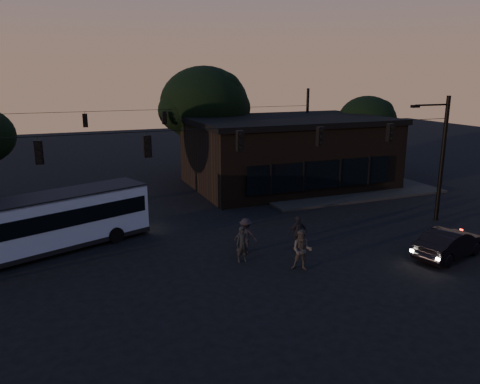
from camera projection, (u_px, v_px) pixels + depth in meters
name	position (u px, v px, depth m)	size (l,w,h in m)	color
ground	(274.00, 279.00, 20.39)	(120.00, 120.00, 0.00)	black
sidewalk_far_right	(332.00, 185.00, 37.33)	(14.00, 10.00, 0.15)	black
building	(288.00, 151.00, 37.37)	(15.40, 10.41, 5.40)	black
tree_behind	(204.00, 104.00, 40.11)	(7.60, 7.60, 9.43)	black
tree_right	(367.00, 121.00, 42.00)	(5.20, 5.20, 6.86)	black
signal_rig_near	(240.00, 163.00, 22.90)	(26.24, 0.30, 7.50)	black
signal_rig_far	(165.00, 132.00, 37.34)	(26.24, 0.30, 7.50)	black
bus	(48.00, 220.00, 23.26)	(10.44, 5.92, 2.89)	#A3AFCF
car	(450.00, 243.00, 22.71)	(1.51, 4.32, 1.42)	black
pedestrian_a	(243.00, 244.00, 22.13)	(0.63, 0.42, 1.74)	black
pedestrian_b	(302.00, 250.00, 21.16)	(0.92, 0.72, 1.90)	#2F2D2B
pedestrian_c	(298.00, 233.00, 23.69)	(1.04, 0.43, 1.78)	black
pedestrian_d	(246.00, 235.00, 23.35)	(1.13, 0.65, 1.76)	black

